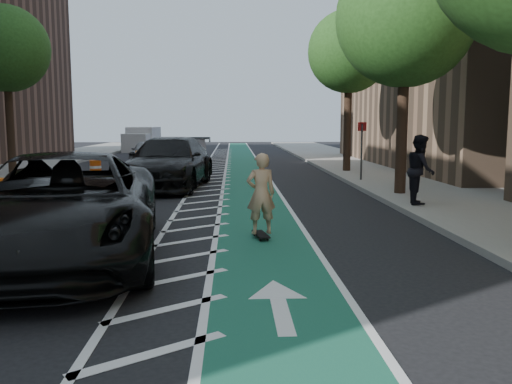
{
  "coord_description": "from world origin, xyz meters",
  "views": [
    {
      "loc": [
        2.38,
        -9.74,
        2.46
      ],
      "look_at": [
        2.83,
        0.83,
        1.1
      ],
      "focal_mm": 38.0,
      "sensor_mm": 36.0,
      "label": 1
    }
  ],
  "objects": [
    {
      "name": "barrel_b",
      "position": [
        -3.59,
        14.0,
        0.4
      ],
      "size": [
        0.62,
        0.62,
        0.84
      ],
      "color": "#D94C0B",
      "rests_on": "ground"
    },
    {
      "name": "bike_lane",
      "position": [
        3.0,
        10.0,
        0.01
      ],
      "size": [
        2.0,
        90.0,
        0.01
      ],
      "primitive_type": "cube",
      "color": "#185745",
      "rests_on": "ground"
    },
    {
      "name": "curb_right",
      "position": [
        7.05,
        10.0,
        0.08
      ],
      "size": [
        0.12,
        90.0,
        0.16
      ],
      "primitive_type": "cube",
      "color": "gray",
      "rests_on": "ground"
    },
    {
      "name": "barrel_c",
      "position": [
        -2.4,
        18.66,
        0.47
      ],
      "size": [
        0.73,
        0.73,
        1.0
      ],
      "color": "orange",
      "rests_on": "ground"
    },
    {
      "name": "skateboarder",
      "position": [
        2.97,
        1.58,
        0.97
      ],
      "size": [
        0.69,
        0.51,
        1.72
      ],
      "primitive_type": "imported",
      "rotation": [
        0.0,
        0.0,
        3.31
      ],
      "color": "tan",
      "rests_on": "skateboard"
    },
    {
      "name": "skateboard",
      "position": [
        2.97,
        1.58,
        0.09
      ],
      "size": [
        0.36,
        0.84,
        0.11
      ],
      "rotation": [
        0.0,
        0.0,
        0.17
      ],
      "color": "black",
      "rests_on": "ground"
    },
    {
      "name": "buffer_strip",
      "position": [
        1.5,
        10.0,
        0.01
      ],
      "size": [
        1.4,
        90.0,
        0.01
      ],
      "primitive_type": "cube",
      "color": "silver",
      "rests_on": "ground"
    },
    {
      "name": "pedestrian",
      "position": [
        7.7,
        5.35,
        1.14
      ],
      "size": [
        0.94,
        1.1,
        1.98
      ],
      "primitive_type": "imported",
      "rotation": [
        0.0,
        0.0,
        1.35
      ],
      "color": "black",
      "rests_on": "sidewalk_right"
    },
    {
      "name": "tree_l_d",
      "position": [
        -7.9,
        16.0,
        5.77
      ],
      "size": [
        4.2,
        4.2,
        7.9
      ],
      "color": "#382619",
      "rests_on": "ground"
    },
    {
      "name": "tree_r_d",
      "position": [
        7.9,
        16.0,
        5.77
      ],
      "size": [
        4.2,
        4.2,
        7.9
      ],
      "color": "#382619",
      "rests_on": "ground"
    },
    {
      "name": "tree_r_c",
      "position": [
        7.9,
        8.0,
        5.77
      ],
      "size": [
        4.2,
        4.2,
        7.9
      ],
      "color": "#382619",
      "rests_on": "ground"
    },
    {
      "name": "sign_post",
      "position": [
        7.6,
        12.0,
        1.35
      ],
      "size": [
        0.35,
        0.08,
        2.47
      ],
      "color": "#4C4C4C",
      "rests_on": "ground"
    },
    {
      "name": "suv_near",
      "position": [
        -0.65,
        -0.09,
        0.96
      ],
      "size": [
        4.1,
        7.3,
        1.92
      ],
      "primitive_type": "imported",
      "rotation": [
        0.0,
        0.0,
        0.14
      ],
      "color": "black",
      "rests_on": "ground"
    },
    {
      "name": "ground",
      "position": [
        0.0,
        0.0,
        0.0
      ],
      "size": [
        120.0,
        120.0,
        0.0
      ],
      "primitive_type": "plane",
      "color": "black",
      "rests_on": "ground"
    },
    {
      "name": "car_silver",
      "position": [
        -2.87,
        23.57,
        0.69
      ],
      "size": [
        1.69,
        4.09,
        1.39
      ],
      "primitive_type": "imported",
      "rotation": [
        0.0,
        0.0,
        -0.01
      ],
      "color": "gray",
      "rests_on": "ground"
    },
    {
      "name": "sidewalk_right",
      "position": [
        9.5,
        10.0,
        0.07
      ],
      "size": [
        5.0,
        90.0,
        0.15
      ],
      "primitive_type": "cube",
      "color": "gray",
      "rests_on": "ground"
    },
    {
      "name": "suv_far",
      "position": [
        -0.04,
        10.83,
        0.96
      ],
      "size": [
        3.34,
        6.82,
        1.91
      ],
      "primitive_type": "imported",
      "rotation": [
        0.0,
        0.0,
        -0.1
      ],
      "color": "black",
      "rests_on": "ground"
    },
    {
      "name": "box_truck",
      "position": [
        -5.43,
        37.36,
        0.95
      ],
      "size": [
        2.66,
        5.16,
        2.07
      ],
      "rotation": [
        0.0,
        0.0,
        -0.1
      ],
      "color": "beige",
      "rests_on": "ground"
    },
    {
      "name": "car_grey",
      "position": [
        -0.17,
        26.6,
        0.67
      ],
      "size": [
        1.81,
        4.21,
        1.35
      ],
      "primitive_type": "imported",
      "rotation": [
        0.0,
        0.0,
        0.1
      ],
      "color": "#5E5D62",
      "rests_on": "ground"
    }
  ]
}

